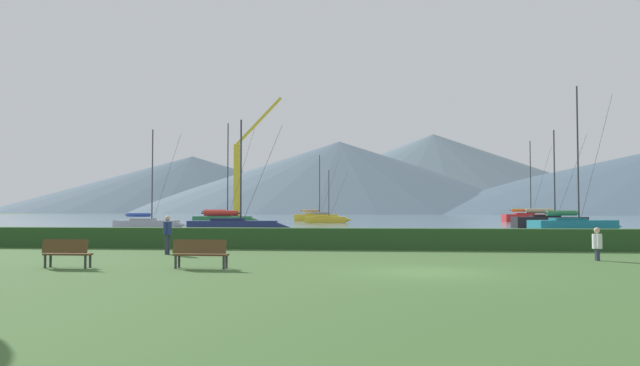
% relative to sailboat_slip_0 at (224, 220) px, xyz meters
% --- Properties ---
extents(ground_plane, '(1000.00, 1000.00, 0.00)m').
position_rel_sailboat_slip_0_xyz_m(ground_plane, '(21.27, -56.34, -0.70)').
color(ground_plane, '#3D602D').
extents(harbor_water, '(320.00, 246.00, 0.00)m').
position_rel_sailboat_slip_0_xyz_m(harbor_water, '(21.27, 80.66, -0.69)').
color(harbor_water, slate).
rests_on(harbor_water, ground_plane).
extents(hedge_line, '(80.00, 1.20, 1.02)m').
position_rel_sailboat_slip_0_xyz_m(hedge_line, '(21.27, -45.34, -0.19)').
color(hedge_line, '#284C23').
rests_on(hedge_line, ground_plane).
extents(sailboat_slip_0, '(8.22, 3.08, 12.59)m').
position_rel_sailboat_slip_0_xyz_m(sailboat_slip_0, '(0.00, 0.00, 0.00)').
color(sailboat_slip_0, '#236B38').
rests_on(sailboat_slip_0, harbor_water).
extents(sailboat_slip_1, '(8.26, 2.72, 11.06)m').
position_rel_sailboat_slip_0_xyz_m(sailboat_slip_1, '(8.27, 28.77, -0.01)').
color(sailboat_slip_1, gold).
rests_on(sailboat_slip_1, harbor_water).
extents(sailboat_slip_2, '(7.94, 4.03, 12.00)m').
position_rel_sailboat_slip_0_xyz_m(sailboat_slip_2, '(35.03, -23.00, -0.03)').
color(sailboat_slip_2, '#19707A').
rests_on(sailboat_slip_2, harbor_water).
extents(sailboat_slip_4, '(8.78, 3.54, 12.83)m').
position_rel_sailboat_slip_0_xyz_m(sailboat_slip_4, '(42.17, 27.25, 0.04)').
color(sailboat_slip_4, red).
rests_on(sailboat_slip_4, harbor_water).
extents(sailboat_slip_5, '(6.76, 2.12, 9.52)m').
position_rel_sailboat_slip_0_xyz_m(sailboat_slip_5, '(-2.48, -18.35, -0.13)').
color(sailboat_slip_5, '#9E9EA3').
rests_on(sailboat_slip_5, harbor_water).
extents(sailboat_slip_6, '(7.94, 3.13, 8.89)m').
position_rel_sailboat_slip_0_xyz_m(sailboat_slip_6, '(8.34, -28.23, -0.05)').
color(sailboat_slip_6, navy).
rests_on(sailboat_slip_6, harbor_water).
extents(sailboat_slip_7, '(8.61, 3.20, 10.30)m').
position_rel_sailboat_slip_0_xyz_m(sailboat_slip_7, '(37.03, -7.48, 0.01)').
color(sailboat_slip_7, black).
rests_on(sailboat_slip_7, harbor_water).
extents(sailboat_slip_9, '(6.70, 2.39, 7.59)m').
position_rel_sailboat_slip_0_xyz_m(sailboat_slip_9, '(11.31, 13.84, -0.15)').
color(sailboat_slip_9, gold).
rests_on(sailboat_slip_9, harbor_water).
extents(park_bench_near_path, '(1.77, 0.51, 0.95)m').
position_rel_sailboat_slip_0_xyz_m(park_bench_near_path, '(14.05, -55.98, -0.16)').
color(park_bench_near_path, brown).
rests_on(park_bench_near_path, ground_plane).
extents(park_bench_under_tree, '(1.56, 0.49, 0.95)m').
position_rel_sailboat_slip_0_xyz_m(park_bench_under_tree, '(9.62, -56.23, -0.17)').
color(park_bench_under_tree, brown).
rests_on(park_bench_under_tree, ground_plane).
extents(person_seated_viewer, '(0.36, 0.57, 1.25)m').
position_rel_sailboat_slip_0_xyz_m(person_seated_viewer, '(27.93, -51.21, -0.01)').
color(person_seated_viewer, '#2D3347').
rests_on(person_seated_viewer, ground_plane).
extents(person_standing_walker, '(0.36, 0.57, 1.65)m').
position_rel_sailboat_slip_0_xyz_m(person_standing_walker, '(10.72, -49.77, 0.28)').
color(person_standing_walker, '#2D3347').
rests_on(person_standing_walker, ground_plane).
extents(dock_crane, '(7.95, 2.00, 19.08)m').
position_rel_sailboat_slip_0_xyz_m(dock_crane, '(-2.49, 18.44, 5.01)').
color(dock_crane, '#333338').
rests_on(dock_crane, ground_plane).
extents(distant_hill_west_ridge, '(272.70, 272.70, 51.59)m').
position_rel_sailboat_slip_0_xyz_m(distant_hill_west_ridge, '(50.00, 343.40, 25.10)').
color(distant_hill_west_ridge, slate).
rests_on(distant_hill_west_ridge, ground_plane).
extents(distant_hill_central_peak, '(246.22, 246.22, 41.29)m').
position_rel_sailboat_slip_0_xyz_m(distant_hill_central_peak, '(-7.80, 287.03, 19.95)').
color(distant_hill_central_peak, '#4C6070').
rests_on(distant_hill_central_peak, ground_plane).
extents(distant_hill_east_ridge, '(253.76, 253.76, 37.72)m').
position_rel_sailboat_slip_0_xyz_m(distant_hill_east_ridge, '(-110.64, 335.88, 18.16)').
color(distant_hill_east_ridge, '#425666').
rests_on(distant_hill_east_ridge, ground_plane).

